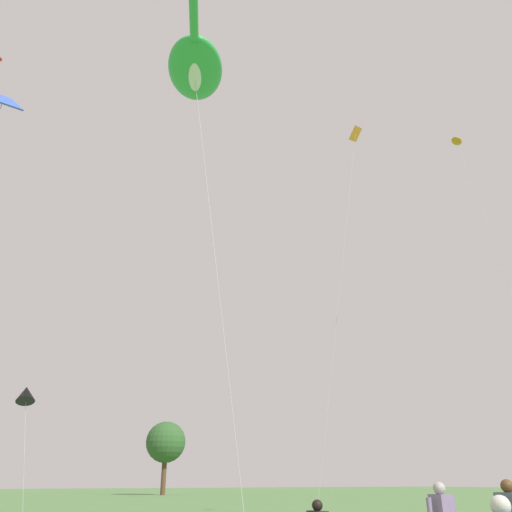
{
  "coord_description": "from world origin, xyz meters",
  "views": [
    {
      "loc": [
        -7.81,
        -5.0,
        1.67
      ],
      "look_at": [
        1.15,
        10.78,
        9.44
      ],
      "focal_mm": 37.03,
      "sensor_mm": 36.0,
      "label": 1
    }
  ],
  "objects_px": {
    "small_kite_bird_shape": "(459,148)",
    "small_kite_diamond_red": "(354,151)",
    "small_kite_triangle_green": "(26,394)",
    "tree_oak_right": "(166,442)",
    "big_show_kite": "(195,66)"
  },
  "relations": [
    {
      "from": "small_kite_bird_shape",
      "to": "small_kite_triangle_green",
      "type": "bearing_deg",
      "value": -70.83
    },
    {
      "from": "tree_oak_right",
      "to": "small_kite_triangle_green",
      "type": "bearing_deg",
      "value": -119.72
    },
    {
      "from": "big_show_kite",
      "to": "small_kite_diamond_red",
      "type": "height_order",
      "value": "small_kite_diamond_red"
    },
    {
      "from": "small_kite_bird_shape",
      "to": "small_kite_diamond_red",
      "type": "xyz_separation_m",
      "value": [
        0.16,
        8.55,
        4.97
      ]
    },
    {
      "from": "small_kite_bird_shape",
      "to": "small_kite_diamond_red",
      "type": "bearing_deg",
      "value": -118.5
    },
    {
      "from": "small_kite_bird_shape",
      "to": "tree_oak_right",
      "type": "distance_m",
      "value": 60.17
    },
    {
      "from": "small_kite_triangle_green",
      "to": "small_kite_diamond_red",
      "type": "bearing_deg",
      "value": -25.23
    },
    {
      "from": "small_kite_diamond_red",
      "to": "tree_oak_right",
      "type": "relative_size",
      "value": 2.67
    },
    {
      "from": "small_kite_triangle_green",
      "to": "small_kite_diamond_red",
      "type": "relative_size",
      "value": 0.27
    },
    {
      "from": "small_kite_triangle_green",
      "to": "tree_oak_right",
      "type": "xyz_separation_m",
      "value": [
        23.91,
        41.89,
        0.58
      ]
    },
    {
      "from": "big_show_kite",
      "to": "small_kite_bird_shape",
      "type": "height_order",
      "value": "big_show_kite"
    },
    {
      "from": "big_show_kite",
      "to": "small_kite_bird_shape",
      "type": "distance_m",
      "value": 14.72
    },
    {
      "from": "small_kite_triangle_green",
      "to": "small_kite_diamond_red",
      "type": "xyz_separation_m",
      "value": [
        17.96,
        -8.29,
        17.18
      ]
    },
    {
      "from": "small_kite_diamond_red",
      "to": "small_kite_bird_shape",
      "type": "bearing_deg",
      "value": 176.2
    },
    {
      "from": "small_kite_bird_shape",
      "to": "tree_oak_right",
      "type": "xyz_separation_m",
      "value": [
        6.11,
        58.72,
        -11.63
      ]
    }
  ]
}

